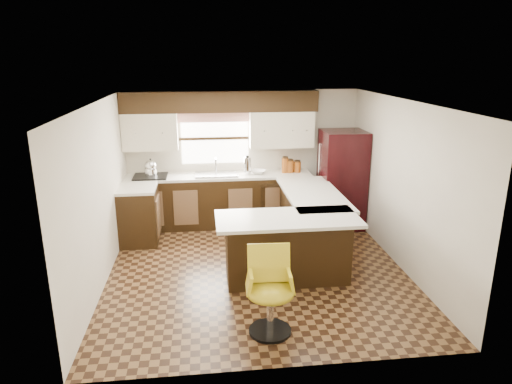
{
  "coord_description": "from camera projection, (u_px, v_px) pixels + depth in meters",
  "views": [
    {
      "loc": [
        -0.71,
        -5.99,
        2.98
      ],
      "look_at": [
        0.04,
        0.45,
        1.04
      ],
      "focal_mm": 32.0,
      "sensor_mm": 36.0,
      "label": 1
    }
  ],
  "objects": [
    {
      "name": "wall_front",
      "position": [
        285.0,
        257.0,
        4.19
      ],
      "size": [
        4.4,
        0.0,
        4.4
      ],
      "primitive_type": "plane",
      "rotation": [
        -1.57,
        0.0,
        0.0
      ],
      "color": "beige",
      "rests_on": "floor"
    },
    {
      "name": "ceiling",
      "position": [
        257.0,
        102.0,
        5.94
      ],
      "size": [
        4.4,
        4.4,
        0.0
      ],
      "primitive_type": "plane",
      "rotation": [
        3.14,
        0.0,
        0.0
      ],
      "color": "silver",
      "rests_on": "wall_back"
    },
    {
      "name": "canister_med",
      "position": [
        290.0,
        167.0,
        8.25
      ],
      "size": [
        0.14,
        0.14,
        0.22
      ],
      "primitive_type": "cylinder",
      "color": "#8C4412",
      "rests_on": "counter_back"
    },
    {
      "name": "counter_pen_return",
      "position": [
        288.0,
        219.0,
        5.99
      ],
      "size": [
        1.89,
        0.84,
        0.04
      ],
      "primitive_type": "cube",
      "color": "silver",
      "rests_on": "peninsula_return"
    },
    {
      "name": "percolator",
      "position": [
        247.0,
        166.0,
        8.13
      ],
      "size": [
        0.13,
        0.13,
        0.3
      ],
      "primitive_type": "cylinder",
      "color": "silver",
      "rests_on": "counter_back"
    },
    {
      "name": "kettle",
      "position": [
        151.0,
        167.0,
        7.92
      ],
      "size": [
        0.22,
        0.22,
        0.3
      ],
      "primitive_type": null,
      "color": "silver",
      "rests_on": "cooktop"
    },
    {
      "name": "base_cab_left",
      "position": [
        139.0,
        216.0,
        7.49
      ],
      "size": [
        0.6,
        0.7,
        0.9
      ],
      "primitive_type": "cube",
      "color": "black",
      "rests_on": "floor"
    },
    {
      "name": "canister_large",
      "position": [
        285.0,
        165.0,
        8.23
      ],
      "size": [
        0.12,
        0.12,
        0.27
      ],
      "primitive_type": "cylinder",
      "color": "#8C4412",
      "rests_on": "counter_back"
    },
    {
      "name": "counter_left",
      "position": [
        137.0,
        188.0,
        7.35
      ],
      "size": [
        0.6,
        0.7,
        0.04
      ],
      "primitive_type": "cube",
      "color": "silver",
      "rests_on": "base_cab_left"
    },
    {
      "name": "mixing_bowl",
      "position": [
        259.0,
        172.0,
        8.19
      ],
      "size": [
        0.34,
        0.34,
        0.06
      ],
      "primitive_type": "imported",
      "rotation": [
        0.0,
        0.0,
        -0.41
      ],
      "color": "white",
      "rests_on": "counter_back"
    },
    {
      "name": "upper_cab_left",
      "position": [
        150.0,
        131.0,
        7.88
      ],
      "size": [
        0.94,
        0.35,
        0.64
      ],
      "primitive_type": "cube",
      "color": "beige",
      "rests_on": "wall_back"
    },
    {
      "name": "sink",
      "position": [
        216.0,
        174.0,
        8.09
      ],
      "size": [
        0.75,
        0.45,
        0.03
      ],
      "primitive_type": "cube",
      "color": "#B2B2B7",
      "rests_on": "counter_back"
    },
    {
      "name": "cooktop",
      "position": [
        150.0,
        176.0,
        7.96
      ],
      "size": [
        0.58,
        0.5,
        0.02
      ],
      "primitive_type": "cube",
      "color": "black",
      "rests_on": "counter_back"
    },
    {
      "name": "floor",
      "position": [
        257.0,
        269.0,
        6.63
      ],
      "size": [
        4.4,
        4.4,
        0.0
      ],
      "primitive_type": "plane",
      "color": "#49301A",
      "rests_on": "ground"
    },
    {
      "name": "refrigerator",
      "position": [
        342.0,
        180.0,
        8.08
      ],
      "size": [
        0.74,
        0.71,
        1.74
      ],
      "primitive_type": "cube",
      "color": "black",
      "rests_on": "floor"
    },
    {
      "name": "canister_small",
      "position": [
        297.0,
        167.0,
        8.27
      ],
      "size": [
        0.13,
        0.13,
        0.19
      ],
      "primitive_type": "cylinder",
      "color": "#8C4412",
      "rests_on": "counter_back"
    },
    {
      "name": "wall_right",
      "position": [
        402.0,
        185.0,
        6.52
      ],
      "size": [
        0.0,
        4.4,
        4.4
      ],
      "primitive_type": "plane",
      "rotation": [
        1.57,
        0.0,
        -1.57
      ],
      "color": "beige",
      "rests_on": "floor"
    },
    {
      "name": "peninsula_return",
      "position": [
        287.0,
        249.0,
        6.21
      ],
      "size": [
        1.65,
        0.6,
        0.9
      ],
      "primitive_type": "cube",
      "color": "black",
      "rests_on": "floor"
    },
    {
      "name": "window_pane",
      "position": [
        215.0,
        138.0,
        8.2
      ],
      "size": [
        1.2,
        0.02,
        0.9
      ],
      "primitive_type": "cube",
      "color": "white",
      "rests_on": "wall_back"
    },
    {
      "name": "upper_cab_right",
      "position": [
        281.0,
        129.0,
        8.14
      ],
      "size": [
        1.14,
        0.35,
        0.64
      ],
      "primitive_type": "cube",
      "color": "beige",
      "rests_on": "wall_back"
    },
    {
      "name": "valance",
      "position": [
        214.0,
        117.0,
        8.05
      ],
      "size": [
        1.3,
        0.06,
        0.18
      ],
      "primitive_type": "cube",
      "color": "#D19B93",
      "rests_on": "wall_back"
    },
    {
      "name": "peninsula_long",
      "position": [
        309.0,
        223.0,
        7.2
      ],
      "size": [
        0.6,
        1.95,
        0.9
      ],
      "primitive_type": "cube",
      "color": "black",
      "rests_on": "floor"
    },
    {
      "name": "counter_pen_long",
      "position": [
        313.0,
        194.0,
        7.07
      ],
      "size": [
        0.84,
        1.95,
        0.04
      ],
      "primitive_type": "cube",
      "color": "silver",
      "rests_on": "peninsula_long"
    },
    {
      "name": "bar_chair",
      "position": [
        270.0,
        293.0,
        4.98
      ],
      "size": [
        0.54,
        0.54,
        0.98
      ],
      "primitive_type": null,
      "rotation": [
        0.0,
        0.0,
        -0.05
      ],
      "color": "gold",
      "rests_on": "floor"
    },
    {
      "name": "wall_back",
      "position": [
        243.0,
        156.0,
        8.38
      ],
      "size": [
        4.4,
        0.0,
        4.4
      ],
      "primitive_type": "plane",
      "rotation": [
        1.57,
        0.0,
        0.0
      ],
      "color": "beige",
      "rests_on": "floor"
    },
    {
      "name": "counter_back",
      "position": [
        219.0,
        176.0,
        8.12
      ],
      "size": [
        3.3,
        0.6,
        0.04
      ],
      "primitive_type": "cube",
      "color": "silver",
      "rests_on": "base_cab_back"
    },
    {
      "name": "wall_left",
      "position": [
        100.0,
        195.0,
        6.05
      ],
      "size": [
        0.0,
        4.4,
        4.4
      ],
      "primitive_type": "plane",
      "rotation": [
        1.57,
        0.0,
        1.57
      ],
      "color": "beige",
      "rests_on": "floor"
    },
    {
      "name": "base_cab_back",
      "position": [
        220.0,
        201.0,
        8.26
      ],
      "size": [
        3.3,
        0.6,
        0.9
      ],
      "primitive_type": "cube",
      "color": "black",
      "rests_on": "floor"
    },
    {
      "name": "dishwasher",
      "position": [
        277.0,
        205.0,
        8.11
      ],
      "size": [
        0.58,
        0.03,
        0.78
      ],
      "primitive_type": "cube",
      "color": "black",
      "rests_on": "floor"
    },
    {
      "name": "soffit",
      "position": [
        220.0,
        101.0,
        7.88
      ],
      "size": [
        3.4,
        0.35,
        0.36
      ],
      "primitive_type": "cube",
      "color": "black",
      "rests_on": "wall_back"
    }
  ]
}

